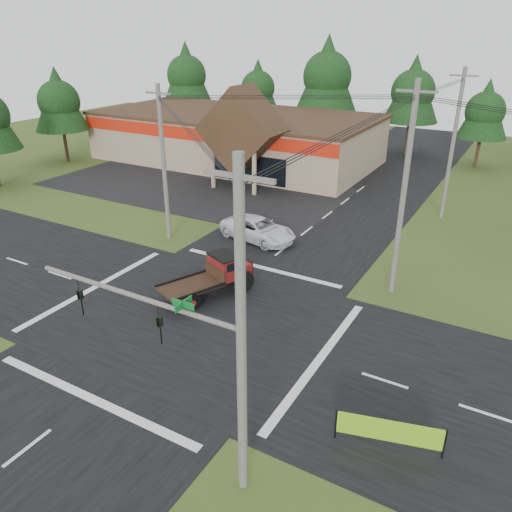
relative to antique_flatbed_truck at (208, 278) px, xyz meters
The scene contains 19 objects.
ground 2.78m from the antique_flatbed_truck, 72.95° to the right, with size 120.00×120.00×0.00m, color #354719.
road_ns 2.78m from the antique_flatbed_truck, 72.95° to the right, with size 12.00×120.00×0.02m, color black.
road_ew 2.77m from the antique_flatbed_truck, 72.95° to the right, with size 120.00×12.00×0.02m, color black.
parking_apron 21.25m from the antique_flatbed_truck, 128.66° to the left, with size 28.00×14.00×0.02m, color black.
cvs_building 31.03m from the antique_flatbed_truck, 118.86° to the left, with size 30.40×18.20×9.19m.
traffic_signal_mast 12.35m from the antique_flatbed_truck, 56.54° to the right, with size 8.12×0.24×7.00m.
utility_pole_nr 13.67m from the antique_flatbed_truck, 50.29° to the right, with size 2.00×0.30×11.00m.
utility_pole_nw 10.09m from the antique_flatbed_truck, 142.48° to the left, with size 2.00×0.30×10.50m.
utility_pole_ne 11.41m from the antique_flatbed_truck, 32.50° to the left, with size 2.00×0.30×11.50m.
utility_pole_n 21.93m from the antique_flatbed_truck, 65.92° to the left, with size 2.00×0.30×11.20m.
tree_row_a 48.12m from the antique_flatbed_truck, 127.91° to the left, with size 6.72×6.72×12.12m.
tree_row_b 44.36m from the antique_flatbed_truck, 115.95° to the left, with size 5.60×5.60×10.10m.
tree_row_c 40.39m from the antique_flatbed_truck, 103.49° to the left, with size 7.28×7.28×13.13m.
tree_row_d 40.07m from the antique_flatbed_truck, 88.92° to the left, with size 6.16×6.16×11.11m.
tree_row_e 38.89m from the antique_flatbed_truck, 76.90° to the left, with size 5.04×5.04×9.09m.
tree_side_w 36.29m from the antique_flatbed_truck, 150.66° to the left, with size 5.60×5.60×10.10m.
antique_flatbed_truck is the anchor object (origin of this frame).
roadside_banner 13.35m from the antique_flatbed_truck, 26.91° to the right, with size 3.81×0.11×1.30m, color #7CC219, non-canonical shape.
white_pickup 8.62m from the antique_flatbed_truck, 100.73° to the left, with size 2.58×5.61×1.56m, color white.
Camera 1 is at (13.70, -17.51, 13.68)m, focal length 35.00 mm.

